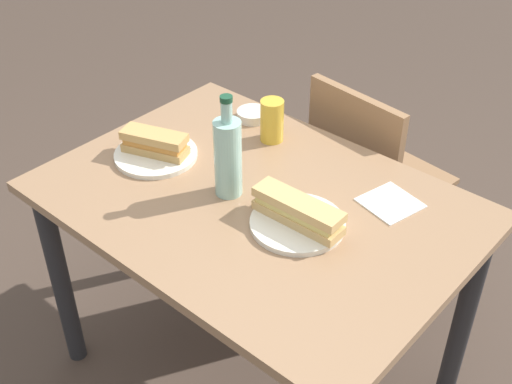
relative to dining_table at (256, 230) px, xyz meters
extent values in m
plane|color=#47382D|center=(0.00, 0.00, -0.63)|extent=(8.00, 8.00, 0.00)
cube|color=#997251|center=(0.00, 0.00, 0.10)|extent=(1.16, 0.82, 0.03)
cylinder|color=#262628|center=(-0.52, -0.35, -0.27)|extent=(0.06, 0.06, 0.71)
cylinder|color=#262628|center=(-0.52, 0.35, -0.27)|extent=(0.06, 0.06, 0.71)
cylinder|color=#262628|center=(0.52, 0.35, -0.27)|extent=(0.06, 0.06, 0.71)
cube|color=#936B47|center=(0.00, 0.69, -0.19)|extent=(0.44, 0.44, 0.02)
cube|color=#936B47|center=(-0.02, 0.51, 0.02)|extent=(0.38, 0.07, 0.40)
cylinder|color=#936B47|center=(0.20, 0.85, -0.42)|extent=(0.04, 0.04, 0.43)
cylinder|color=#936B47|center=(-0.16, 0.89, -0.42)|extent=(0.04, 0.04, 0.43)
cylinder|color=#936B47|center=(0.16, 0.49, -0.42)|extent=(0.04, 0.04, 0.43)
cylinder|color=#936B47|center=(-0.20, 0.53, -0.42)|extent=(0.04, 0.04, 0.43)
cylinder|color=silver|center=(-0.36, -0.04, 0.12)|extent=(0.25, 0.25, 0.01)
cube|color=tan|center=(-0.36, -0.04, 0.14)|extent=(0.21, 0.13, 0.02)
cube|color=#CC8438|center=(-0.36, -0.04, 0.16)|extent=(0.19, 0.12, 0.02)
cube|color=tan|center=(-0.36, -0.04, 0.18)|extent=(0.21, 0.13, 0.02)
cube|color=silver|center=(-0.34, 0.03, 0.13)|extent=(0.10, 0.05, 0.00)
cube|color=#59331E|center=(-0.43, -0.01, 0.13)|extent=(0.08, 0.04, 0.01)
cylinder|color=silver|center=(0.16, -0.02, 0.12)|extent=(0.25, 0.25, 0.01)
cube|color=tan|center=(0.16, -0.02, 0.14)|extent=(0.25, 0.08, 0.02)
cube|color=#DBC66B|center=(0.16, -0.02, 0.16)|extent=(0.23, 0.07, 0.02)
cube|color=tan|center=(0.16, -0.02, 0.18)|extent=(0.25, 0.08, 0.02)
cube|color=silver|center=(0.20, 0.04, 0.13)|extent=(0.10, 0.01, 0.00)
cube|color=#59331E|center=(0.11, 0.04, 0.13)|extent=(0.08, 0.01, 0.01)
cylinder|color=#99C6B7|center=(-0.07, -0.03, 0.22)|extent=(0.08, 0.08, 0.22)
cylinder|color=#99C6B7|center=(-0.07, -0.03, 0.37)|extent=(0.03, 0.03, 0.06)
cylinder|color=#19472D|center=(-0.07, -0.03, 0.40)|extent=(0.03, 0.03, 0.02)
cylinder|color=gold|center=(-0.16, 0.26, 0.18)|extent=(0.07, 0.07, 0.13)
cylinder|color=silver|center=(-0.29, 0.32, 0.13)|extent=(0.10, 0.10, 0.03)
cube|color=white|center=(0.29, 0.22, 0.12)|extent=(0.17, 0.17, 0.00)
camera|label=1|loc=(0.95, -1.09, 1.20)|focal=46.28mm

